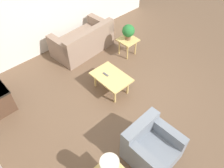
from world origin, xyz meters
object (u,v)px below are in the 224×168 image
(side_table_plant, at_px, (128,42))
(table_lamp, at_px, (109,165))
(coffee_table, at_px, (111,78))
(potted_plant, at_px, (128,31))
(armchair, at_px, (150,147))
(sofa, at_px, (83,42))

(side_table_plant, bearing_deg, table_lamp, 129.67)
(coffee_table, xyz_separation_m, table_lamp, (-1.68, 1.59, 0.42))
(potted_plant, bearing_deg, armchair, 141.77)
(coffee_table, xyz_separation_m, side_table_plant, (0.73, -1.32, 0.03))
(armchair, height_order, table_lamp, table_lamp)
(armchair, distance_m, coffee_table, 1.88)
(potted_plant, distance_m, table_lamp, 3.77)
(armchair, distance_m, potted_plant, 3.21)
(sofa, relative_size, side_table_plant, 3.53)
(potted_plant, bearing_deg, coffee_table, 119.02)
(sofa, xyz_separation_m, side_table_plant, (-1.00, -0.82, 0.11))
(sofa, distance_m, potted_plant, 1.37)
(armchair, xyz_separation_m, coffee_table, (1.77, -0.65, 0.08))
(sofa, relative_size, coffee_table, 1.95)
(side_table_plant, xyz_separation_m, table_lamp, (-2.41, 2.90, 0.39))
(sofa, distance_m, table_lamp, 4.02)
(armchair, relative_size, table_lamp, 2.01)
(side_table_plant, height_order, table_lamp, table_lamp)
(armchair, distance_m, side_table_plant, 3.18)
(armchair, bearing_deg, potted_plant, 50.58)
(armchair, height_order, coffee_table, armchair)
(coffee_table, bearing_deg, table_lamp, 136.59)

